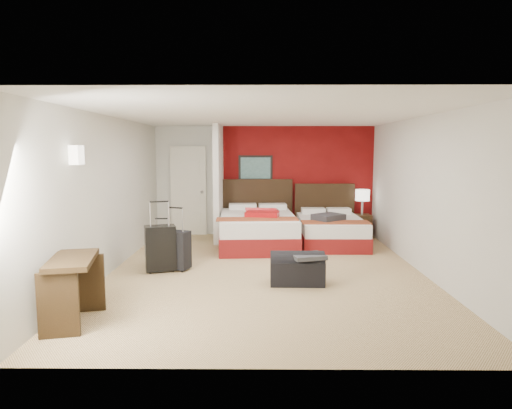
{
  "coord_description": "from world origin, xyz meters",
  "views": [
    {
      "loc": [
        -0.09,
        -7.06,
        1.96
      ],
      "look_at": [
        -0.17,
        0.8,
        1.0
      ],
      "focal_mm": 31.33,
      "sensor_mm": 36.0,
      "label": 1
    }
  ],
  "objects_px": {
    "nightstand": "(362,226)",
    "bed_left": "(257,230)",
    "suitcase_charcoal": "(177,251)",
    "suitcase_navy": "(162,251)",
    "red_suitcase_open": "(262,213)",
    "desk": "(74,291)",
    "duffel_bag": "(297,271)",
    "bed_right": "(331,232)",
    "suitcase_black": "(160,250)",
    "table_lamp": "(362,202)"
  },
  "relations": [
    {
      "from": "suitcase_navy",
      "to": "bed_left",
      "type": "bearing_deg",
      "value": 37.59
    },
    {
      "from": "bed_left",
      "to": "desk",
      "type": "xyz_separation_m",
      "value": [
        -2.05,
        -4.15,
        0.06
      ]
    },
    {
      "from": "duffel_bag",
      "to": "bed_right",
      "type": "bearing_deg",
      "value": 72.45
    },
    {
      "from": "suitcase_black",
      "to": "suitcase_navy",
      "type": "xyz_separation_m",
      "value": [
        -0.06,
        0.41,
        -0.12
      ]
    },
    {
      "from": "bed_left",
      "to": "duffel_bag",
      "type": "height_order",
      "value": "bed_left"
    },
    {
      "from": "suitcase_black",
      "to": "suitcase_charcoal",
      "type": "relative_size",
      "value": 1.17
    },
    {
      "from": "bed_left",
      "to": "red_suitcase_open",
      "type": "height_order",
      "value": "red_suitcase_open"
    },
    {
      "from": "bed_left",
      "to": "nightstand",
      "type": "relative_size",
      "value": 4.05
    },
    {
      "from": "suitcase_charcoal",
      "to": "duffel_bag",
      "type": "distance_m",
      "value": 2.06
    },
    {
      "from": "nightstand",
      "to": "bed_left",
      "type": "bearing_deg",
      "value": -160.97
    },
    {
      "from": "bed_left",
      "to": "duffel_bag",
      "type": "relative_size",
      "value": 2.75
    },
    {
      "from": "suitcase_navy",
      "to": "duffel_bag",
      "type": "xyz_separation_m",
      "value": [
        2.22,
        -1.07,
        -0.04
      ]
    },
    {
      "from": "nightstand",
      "to": "desk",
      "type": "relative_size",
      "value": 0.58
    },
    {
      "from": "suitcase_black",
      "to": "suitcase_charcoal",
      "type": "bearing_deg",
      "value": 4.05
    },
    {
      "from": "nightstand",
      "to": "duffel_bag",
      "type": "bearing_deg",
      "value": -117.15
    },
    {
      "from": "bed_right",
      "to": "suitcase_charcoal",
      "type": "distance_m",
      "value": 3.47
    },
    {
      "from": "suitcase_charcoal",
      "to": "nightstand",
      "type": "bearing_deg",
      "value": 58.09
    },
    {
      "from": "bed_right",
      "to": "suitcase_navy",
      "type": "distance_m",
      "value": 3.57
    },
    {
      "from": "red_suitcase_open",
      "to": "duffel_bag",
      "type": "bearing_deg",
      "value": -69.91
    },
    {
      "from": "suitcase_navy",
      "to": "suitcase_charcoal",
      "type": "bearing_deg",
      "value": -51.62
    },
    {
      "from": "red_suitcase_open",
      "to": "nightstand",
      "type": "bearing_deg",
      "value": 31.42
    },
    {
      "from": "suitcase_black",
      "to": "duffel_bag",
      "type": "relative_size",
      "value": 0.91
    },
    {
      "from": "table_lamp",
      "to": "suitcase_black",
      "type": "bearing_deg",
      "value": -144.36
    },
    {
      "from": "red_suitcase_open",
      "to": "suitcase_black",
      "type": "height_order",
      "value": "red_suitcase_open"
    },
    {
      "from": "duffel_bag",
      "to": "suitcase_charcoal",
      "type": "bearing_deg",
      "value": 159.46
    },
    {
      "from": "bed_right",
      "to": "duffel_bag",
      "type": "bearing_deg",
      "value": -109.01
    },
    {
      "from": "nightstand",
      "to": "suitcase_charcoal",
      "type": "height_order",
      "value": "suitcase_charcoal"
    },
    {
      "from": "suitcase_navy",
      "to": "desk",
      "type": "xyz_separation_m",
      "value": [
        -0.43,
        -2.61,
        0.15
      ]
    },
    {
      "from": "suitcase_navy",
      "to": "duffel_bag",
      "type": "bearing_deg",
      "value": -31.71
    },
    {
      "from": "red_suitcase_open",
      "to": "nightstand",
      "type": "height_order",
      "value": "red_suitcase_open"
    },
    {
      "from": "bed_left",
      "to": "nightstand",
      "type": "xyz_separation_m",
      "value": [
        2.32,
        0.83,
        -0.06
      ]
    },
    {
      "from": "table_lamp",
      "to": "suitcase_navy",
      "type": "distance_m",
      "value": 4.64
    },
    {
      "from": "bed_left",
      "to": "suitcase_navy",
      "type": "distance_m",
      "value": 2.24
    },
    {
      "from": "suitcase_charcoal",
      "to": "suitcase_navy",
      "type": "xyz_separation_m",
      "value": [
        -0.31,
        0.31,
        -0.07
      ]
    },
    {
      "from": "bed_left",
      "to": "suitcase_black",
      "type": "xyz_separation_m",
      "value": [
        -1.56,
        -1.95,
        0.04
      ]
    },
    {
      "from": "bed_right",
      "to": "duffel_bag",
      "type": "xyz_separation_m",
      "value": [
        -0.92,
        -2.75,
        -0.08
      ]
    },
    {
      "from": "desk",
      "to": "red_suitcase_open",
      "type": "bearing_deg",
      "value": 49.65
    },
    {
      "from": "bed_right",
      "to": "nightstand",
      "type": "relative_size",
      "value": 3.45
    },
    {
      "from": "bed_right",
      "to": "desk",
      "type": "relative_size",
      "value": 2.01
    },
    {
      "from": "bed_right",
      "to": "desk",
      "type": "xyz_separation_m",
      "value": [
        -3.58,
        -4.29,
        0.11
      ]
    },
    {
      "from": "desk",
      "to": "suitcase_black",
      "type": "bearing_deg",
      "value": 64.95
    },
    {
      "from": "red_suitcase_open",
      "to": "table_lamp",
      "type": "relative_size",
      "value": 1.58
    },
    {
      "from": "duffel_bag",
      "to": "suitcase_navy",
      "type": "bearing_deg",
      "value": 155.28
    },
    {
      "from": "suitcase_black",
      "to": "duffel_bag",
      "type": "xyz_separation_m",
      "value": [
        2.16,
        -0.66,
        -0.16
      ]
    },
    {
      "from": "suitcase_black",
      "to": "suitcase_charcoal",
      "type": "height_order",
      "value": "suitcase_black"
    },
    {
      "from": "red_suitcase_open",
      "to": "nightstand",
      "type": "xyz_separation_m",
      "value": [
        2.22,
        0.93,
        -0.44
      ]
    },
    {
      "from": "red_suitcase_open",
      "to": "suitcase_charcoal",
      "type": "bearing_deg",
      "value": -120.04
    },
    {
      "from": "suitcase_navy",
      "to": "duffel_bag",
      "type": "relative_size",
      "value": 0.6
    },
    {
      "from": "bed_right",
      "to": "suitcase_charcoal",
      "type": "bearing_deg",
      "value": -145.41
    },
    {
      "from": "table_lamp",
      "to": "red_suitcase_open",
      "type": "bearing_deg",
      "value": -157.34
    }
  ]
}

